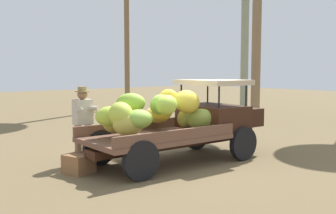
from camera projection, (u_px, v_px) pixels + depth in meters
The scene contains 4 objects.
ground_plane at pixel (178, 161), 9.08m from camera, with size 60.00×60.00×0.00m, color brown.
truck at pixel (179, 120), 9.02m from camera, with size 4.53×1.91×1.82m.
farmer at pixel (83, 119), 8.92m from camera, with size 0.53×0.46×1.69m.
wooden_crate at pixel (79, 164), 8.06m from camera, with size 0.49×0.50×0.38m, color brown.
Camera 1 is at (-5.96, -6.64, 2.08)m, focal length 43.18 mm.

